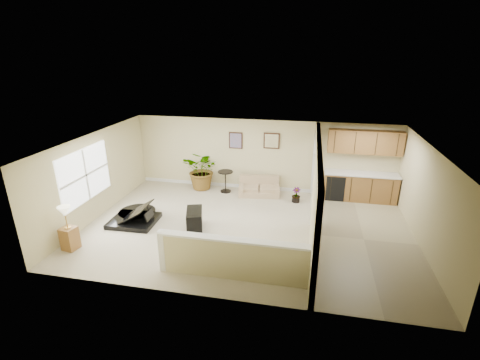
% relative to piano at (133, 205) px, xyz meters
% --- Properties ---
extents(floor, '(9.00, 9.00, 0.00)m').
position_rel_piano_xyz_m(floor, '(3.30, 0.20, -0.51)').
color(floor, '#BBAD91').
rests_on(floor, ground).
extents(back_wall, '(9.00, 0.04, 2.50)m').
position_rel_piano_xyz_m(back_wall, '(3.30, 3.20, 0.74)').
color(back_wall, '#C5BA87').
rests_on(back_wall, floor).
extents(front_wall, '(9.00, 0.04, 2.50)m').
position_rel_piano_xyz_m(front_wall, '(3.30, -2.80, 0.74)').
color(front_wall, '#C5BA87').
rests_on(front_wall, floor).
extents(left_wall, '(0.04, 6.00, 2.50)m').
position_rel_piano_xyz_m(left_wall, '(-1.20, 0.20, 0.74)').
color(left_wall, '#C5BA87').
rests_on(left_wall, floor).
extents(right_wall, '(0.04, 6.00, 2.50)m').
position_rel_piano_xyz_m(right_wall, '(7.80, 0.20, 0.74)').
color(right_wall, '#C5BA87').
rests_on(right_wall, floor).
extents(ceiling, '(9.00, 6.00, 0.04)m').
position_rel_piano_xyz_m(ceiling, '(3.30, 0.20, 1.99)').
color(ceiling, white).
rests_on(ceiling, back_wall).
extents(kitchen_vinyl, '(2.70, 6.00, 0.01)m').
position_rel_piano_xyz_m(kitchen_vinyl, '(6.45, 0.20, -0.50)').
color(kitchen_vinyl, gray).
rests_on(kitchen_vinyl, floor).
extents(interior_partition, '(0.18, 5.99, 2.50)m').
position_rel_piano_xyz_m(interior_partition, '(5.10, 0.46, 0.71)').
color(interior_partition, '#C5BA87').
rests_on(interior_partition, floor).
extents(pony_half_wall, '(3.42, 0.22, 1.00)m').
position_rel_piano_xyz_m(pony_half_wall, '(3.37, -2.10, 0.01)').
color(pony_half_wall, '#C5BA87').
rests_on(pony_half_wall, floor).
extents(left_window, '(0.05, 2.15, 1.45)m').
position_rel_piano_xyz_m(left_window, '(-1.19, -0.30, 0.94)').
color(left_window, white).
rests_on(left_window, left_wall).
extents(wall_art_left, '(0.48, 0.04, 0.58)m').
position_rel_piano_xyz_m(wall_art_left, '(2.35, 3.17, 1.24)').
color(wall_art_left, '#321D12').
rests_on(wall_art_left, back_wall).
extents(wall_mirror, '(0.55, 0.04, 0.55)m').
position_rel_piano_xyz_m(wall_mirror, '(3.60, 3.17, 1.29)').
color(wall_mirror, '#321D12').
rests_on(wall_mirror, back_wall).
extents(kitchen_cabinets, '(2.36, 0.65, 2.33)m').
position_rel_piano_xyz_m(kitchen_cabinets, '(6.49, 2.93, 0.36)').
color(kitchen_cabinets, olive).
rests_on(kitchen_cabinets, floor).
extents(piano, '(1.55, 1.61, 1.22)m').
position_rel_piano_xyz_m(piano, '(0.00, 0.00, 0.00)').
color(piano, black).
rests_on(piano, floor).
extents(piano_bench, '(0.65, 0.92, 0.56)m').
position_rel_piano_xyz_m(piano_bench, '(1.87, -0.10, -0.23)').
color(piano_bench, black).
rests_on(piano_bench, floor).
extents(loveseat, '(1.49, 0.97, 0.79)m').
position_rel_piano_xyz_m(loveseat, '(3.27, 2.72, -0.21)').
color(loveseat, tan).
rests_on(loveseat, floor).
extents(accent_table, '(0.52, 0.52, 0.76)m').
position_rel_piano_xyz_m(accent_table, '(2.08, 2.70, -0.02)').
color(accent_table, black).
rests_on(accent_table, floor).
extents(palm_plant, '(1.51, 1.38, 1.44)m').
position_rel_piano_xyz_m(palm_plant, '(1.23, 2.82, 0.20)').
color(palm_plant, black).
rests_on(palm_plant, floor).
extents(small_plant, '(0.35, 0.35, 0.50)m').
position_rel_piano_xyz_m(small_plant, '(4.55, 2.30, -0.30)').
color(small_plant, black).
rests_on(small_plant, floor).
extents(lamp_stand, '(0.39, 0.39, 1.17)m').
position_rel_piano_xyz_m(lamp_stand, '(-0.85, -1.72, -0.02)').
color(lamp_stand, olive).
rests_on(lamp_stand, floor).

